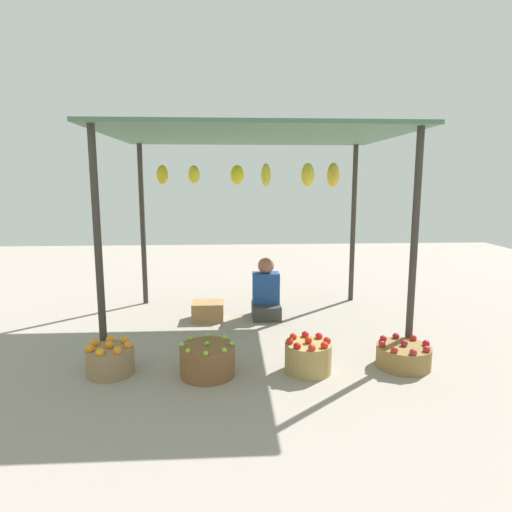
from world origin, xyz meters
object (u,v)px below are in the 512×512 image
(basket_red_apples, at_px, (403,356))
(basket_oranges, at_px, (110,360))
(wooden_crate_near_vendor, at_px, (208,311))
(basket_limes, at_px, (207,360))
(basket_red_tomatoes, at_px, (308,356))
(vendor_person, at_px, (266,294))

(basket_red_apples, bearing_deg, basket_oranges, 179.97)
(wooden_crate_near_vendor, bearing_deg, basket_oranges, -117.38)
(basket_limes, bearing_deg, basket_oranges, 174.66)
(basket_limes, relative_size, basket_red_apples, 0.98)
(basket_red_tomatoes, xyz_separation_m, basket_red_apples, (0.93, 0.06, -0.04))
(basket_oranges, bearing_deg, basket_limes, -5.34)
(basket_oranges, height_order, basket_red_tomatoes, basket_red_tomatoes)
(basket_red_tomatoes, bearing_deg, basket_oranges, 177.92)
(basket_oranges, xyz_separation_m, basket_red_tomatoes, (1.81, -0.07, 0.01))
(basket_red_tomatoes, distance_m, basket_red_apples, 0.93)
(vendor_person, xyz_separation_m, basket_oranges, (-1.56, -1.64, -0.16))
(basket_oranges, xyz_separation_m, basket_limes, (0.89, -0.08, 0.01))
(vendor_person, bearing_deg, basket_red_apples, -54.31)
(basket_limes, distance_m, wooden_crate_near_vendor, 1.66)
(vendor_person, distance_m, basket_limes, 1.86)
(basket_red_apples, bearing_deg, vendor_person, 125.69)
(wooden_crate_near_vendor, bearing_deg, basket_red_tomatoes, -58.59)
(basket_oranges, xyz_separation_m, basket_red_apples, (2.74, -0.00, -0.03))
(wooden_crate_near_vendor, bearing_deg, vendor_person, 5.31)
(vendor_person, bearing_deg, wooden_crate_near_vendor, -174.69)
(vendor_person, distance_m, basket_oranges, 2.27)
(basket_oranges, relative_size, basket_limes, 0.86)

